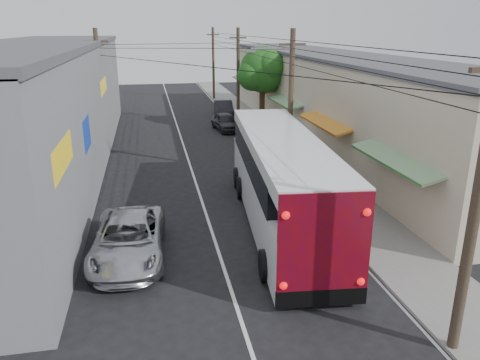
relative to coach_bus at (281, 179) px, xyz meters
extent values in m
plane|color=black|center=(-3.01, -6.95, -1.98)|extent=(120.00, 120.00, 0.00)
cube|color=slate|center=(3.49, 13.05, -1.92)|extent=(3.00, 80.00, 0.12)
cube|color=beige|center=(7.99, 15.05, 1.02)|extent=(6.00, 40.00, 6.00)
cube|color=#4C4C51|center=(7.99, 15.05, 4.12)|extent=(6.20, 40.00, 0.30)
cube|color=#19731B|center=(4.69, -0.95, 0.92)|extent=(1.39, 6.00, 0.46)
cube|color=#C04716|center=(4.69, 7.05, 0.92)|extent=(1.39, 6.00, 0.46)
cube|color=#19731B|center=(4.69, 15.05, 0.92)|extent=(1.39, 6.00, 0.46)
cube|color=#C04716|center=(4.69, 23.05, 0.92)|extent=(1.39, 6.00, 0.46)
cube|color=#19731B|center=(4.69, 31.05, 0.92)|extent=(1.39, 6.00, 0.46)
cube|color=slate|center=(-11.51, 11.05, 1.52)|extent=(7.00, 36.00, 7.00)
cube|color=#4C4C51|center=(-11.51, 11.05, 5.12)|extent=(7.20, 36.00, 0.30)
cube|color=yellow|center=(-8.06, -2.95, 2.22)|extent=(0.12, 3.50, 1.00)
cube|color=#1433A5|center=(-8.06, 3.05, 1.62)|extent=(0.12, 2.20, 1.40)
cube|color=yellow|center=(-8.06, 13.05, 2.52)|extent=(0.12, 4.00, 0.90)
cylinder|color=#473828|center=(2.19, -8.95, 2.02)|extent=(0.28, 0.28, 8.00)
cylinder|color=#473828|center=(2.19, 6.05, 2.02)|extent=(0.28, 0.28, 8.00)
cube|color=#473828|center=(2.19, 6.05, 5.22)|extent=(1.40, 0.12, 0.12)
cylinder|color=#473828|center=(2.19, 21.05, 2.02)|extent=(0.28, 0.28, 8.00)
cube|color=#473828|center=(2.19, 21.05, 5.22)|extent=(1.40, 0.12, 0.12)
cylinder|color=#473828|center=(2.19, 36.05, 2.02)|extent=(0.28, 0.28, 8.00)
cube|color=#473828|center=(2.19, 36.05, 5.22)|extent=(1.40, 0.12, 0.12)
cylinder|color=#473828|center=(-8.21, 13.05, 2.02)|extent=(0.28, 0.28, 8.00)
cube|color=#473828|center=(-8.21, 13.05, 5.22)|extent=(1.40, 0.12, 0.12)
cylinder|color=#59595E|center=(1.09, 6.05, 5.02)|extent=(2.20, 0.10, 0.10)
cube|color=#59595E|center=(-0.01, 6.05, 4.92)|extent=(0.50, 0.18, 0.12)
cylinder|color=#3F2B19|center=(3.79, 19.05, 0.02)|extent=(0.44, 0.44, 4.00)
sphere|color=#1C4B14|center=(3.79, 19.05, 2.82)|extent=(3.60, 3.60, 3.60)
sphere|color=#1C4B14|center=(4.79, 19.65, 2.22)|extent=(2.60, 2.60, 2.60)
sphere|color=#1C4B14|center=(2.89, 18.65, 2.42)|extent=(2.40, 2.40, 2.40)
sphere|color=#1C4B14|center=(4.19, 18.05, 3.22)|extent=(2.20, 2.20, 2.20)
sphere|color=#1C4B14|center=(3.49, 19.95, 3.02)|extent=(2.00, 2.00, 2.00)
cube|color=white|center=(-0.01, -0.11, -0.72)|extent=(3.92, 13.32, 2.08)
cube|color=black|center=(0.04, 0.43, 0.81)|extent=(3.74, 11.15, 1.09)
cube|color=white|center=(-0.01, -0.11, 1.57)|extent=(3.92, 13.32, 0.55)
cube|color=#6B090C|center=(-0.61, -6.67, 0.21)|extent=(2.71, 0.33, 3.17)
cube|color=black|center=(-0.61, -6.67, -1.49)|extent=(2.73, 0.36, 0.55)
sphere|color=red|center=(-1.76, -6.60, -1.00)|extent=(0.24, 0.24, 0.24)
sphere|color=red|center=(0.53, -6.81, -1.00)|extent=(0.24, 0.24, 0.24)
sphere|color=red|center=(-1.76, -6.60, 1.19)|extent=(0.24, 0.24, 0.24)
sphere|color=red|center=(0.53, -6.81, 1.19)|extent=(0.24, 0.24, 0.24)
cylinder|color=black|center=(-1.79, -4.56, -1.44)|extent=(0.43, 1.12, 1.09)
cylinder|color=black|center=(0.93, -4.81, -1.44)|extent=(0.43, 1.12, 1.09)
cylinder|color=black|center=(-1.07, 3.28, -1.44)|extent=(0.43, 1.12, 1.09)
cylinder|color=black|center=(1.65, 3.03, -1.44)|extent=(0.43, 1.12, 1.09)
cylinder|color=black|center=(-0.92, 4.92, -1.44)|extent=(0.43, 1.12, 1.09)
cylinder|color=black|center=(1.80, 4.67, -1.44)|extent=(0.43, 1.12, 1.09)
imported|color=silver|center=(-6.26, -2.09, -1.22)|extent=(2.82, 5.59, 1.52)
imported|color=gray|center=(1.59, 6.64, -1.26)|extent=(2.41, 5.10, 1.44)
imported|color=#27272C|center=(0.79, 19.05, -1.28)|extent=(2.19, 4.30, 1.40)
imported|color=black|center=(1.59, 25.12, -1.24)|extent=(1.90, 4.61, 1.49)
imported|color=pink|center=(3.54, 8.95, -0.98)|extent=(0.70, 0.51, 1.77)
imported|color=#84A0C0|center=(3.03, 5.73, -1.09)|extent=(0.93, 0.86, 1.54)
camera|label=1|loc=(-5.25, -17.97, 6.11)|focal=35.00mm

